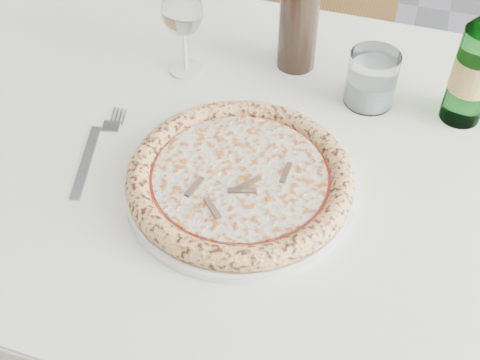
{
  "coord_description": "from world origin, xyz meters",
  "views": [
    {
      "loc": [
        0.24,
        -0.54,
        1.39
      ],
      "look_at": [
        0.07,
        0.02,
        0.78
      ],
      "focal_mm": 45.0,
      "sensor_mm": 36.0,
      "label": 1
    }
  ],
  "objects_px": {
    "pizza": "(240,177)",
    "wine_glass": "(182,14)",
    "beer_bottle": "(476,66)",
    "plate": "(240,185)",
    "tumbler": "(371,82)",
    "wine_bottle": "(300,5)",
    "chair_far": "(305,18)",
    "dining_table": "(258,184)"
  },
  "relations": [
    {
      "from": "plate",
      "to": "wine_glass",
      "type": "distance_m",
      "value": 0.32
    },
    {
      "from": "plate",
      "to": "beer_bottle",
      "type": "xyz_separation_m",
      "value": [
        0.29,
        0.26,
        0.09
      ]
    },
    {
      "from": "pizza",
      "to": "beer_bottle",
      "type": "relative_size",
      "value": 1.28
    },
    {
      "from": "tumbler",
      "to": "wine_bottle",
      "type": "bearing_deg",
      "value": 154.85
    },
    {
      "from": "pizza",
      "to": "wine_glass",
      "type": "height_order",
      "value": "wine_glass"
    },
    {
      "from": "dining_table",
      "to": "plate",
      "type": "relative_size",
      "value": 4.38
    },
    {
      "from": "wine_bottle",
      "to": "chair_far",
      "type": "bearing_deg",
      "value": 99.51
    },
    {
      "from": "chair_far",
      "to": "dining_table",
      "type": "bearing_deg",
      "value": -83.52
    },
    {
      "from": "chair_far",
      "to": "beer_bottle",
      "type": "relative_size",
      "value": 3.69
    },
    {
      "from": "dining_table",
      "to": "pizza",
      "type": "height_order",
      "value": "pizza"
    },
    {
      "from": "plate",
      "to": "chair_far",
      "type": "bearing_deg",
      "value": 95.73
    },
    {
      "from": "chair_far",
      "to": "pizza",
      "type": "relative_size",
      "value": 2.88
    },
    {
      "from": "dining_table",
      "to": "wine_glass",
      "type": "relative_size",
      "value": 9.2
    },
    {
      "from": "plate",
      "to": "beer_bottle",
      "type": "distance_m",
      "value": 0.4
    },
    {
      "from": "chair_far",
      "to": "wine_bottle",
      "type": "height_order",
      "value": "wine_bottle"
    },
    {
      "from": "wine_glass",
      "to": "tumbler",
      "type": "xyz_separation_m",
      "value": [
        0.32,
        0.01,
        -0.07
      ]
    },
    {
      "from": "chair_far",
      "to": "wine_bottle",
      "type": "relative_size",
      "value": 3.35
    },
    {
      "from": "chair_far",
      "to": "tumbler",
      "type": "height_order",
      "value": "chair_far"
    },
    {
      "from": "dining_table",
      "to": "wine_glass",
      "type": "height_order",
      "value": "wine_glass"
    },
    {
      "from": "chair_far",
      "to": "wine_bottle",
      "type": "distance_m",
      "value": 0.63
    },
    {
      "from": "plate",
      "to": "wine_bottle",
      "type": "distance_m",
      "value": 0.34
    },
    {
      "from": "plate",
      "to": "beer_bottle",
      "type": "bearing_deg",
      "value": 41.94
    },
    {
      "from": "plate",
      "to": "wine_bottle",
      "type": "xyz_separation_m",
      "value": [
        0.0,
        0.33,
        0.11
      ]
    },
    {
      "from": "dining_table",
      "to": "tumbler",
      "type": "relative_size",
      "value": 15.74
    },
    {
      "from": "pizza",
      "to": "wine_glass",
      "type": "bearing_deg",
      "value": 125.57
    },
    {
      "from": "wine_glass",
      "to": "tumbler",
      "type": "bearing_deg",
      "value": 1.76
    },
    {
      "from": "chair_far",
      "to": "plate",
      "type": "xyz_separation_m",
      "value": [
        0.09,
        -0.85,
        0.23
      ]
    },
    {
      "from": "tumbler",
      "to": "beer_bottle",
      "type": "distance_m",
      "value": 0.16
    },
    {
      "from": "plate",
      "to": "tumbler",
      "type": "height_order",
      "value": "tumbler"
    },
    {
      "from": "wine_glass",
      "to": "wine_bottle",
      "type": "relative_size",
      "value": 0.57
    },
    {
      "from": "pizza",
      "to": "wine_bottle",
      "type": "relative_size",
      "value": 1.16
    },
    {
      "from": "pizza",
      "to": "tumbler",
      "type": "xyz_separation_m",
      "value": [
        0.14,
        0.26,
        0.01
      ]
    },
    {
      "from": "wine_glass",
      "to": "beer_bottle",
      "type": "relative_size",
      "value": 0.63
    },
    {
      "from": "wine_glass",
      "to": "plate",
      "type": "bearing_deg",
      "value": -54.42
    },
    {
      "from": "tumbler",
      "to": "wine_bottle",
      "type": "height_order",
      "value": "wine_bottle"
    },
    {
      "from": "beer_bottle",
      "to": "dining_table",
      "type": "bearing_deg",
      "value": -150.87
    },
    {
      "from": "wine_glass",
      "to": "wine_bottle",
      "type": "height_order",
      "value": "wine_bottle"
    },
    {
      "from": "chair_far",
      "to": "plate",
      "type": "height_order",
      "value": "chair_far"
    },
    {
      "from": "wine_bottle",
      "to": "tumbler",
      "type": "bearing_deg",
      "value": -25.15
    },
    {
      "from": "chair_far",
      "to": "tumbler",
      "type": "distance_m",
      "value": 0.69
    },
    {
      "from": "plate",
      "to": "pizza",
      "type": "distance_m",
      "value": 0.02
    },
    {
      "from": "beer_bottle",
      "to": "plate",
      "type": "bearing_deg",
      "value": -138.06
    }
  ]
}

